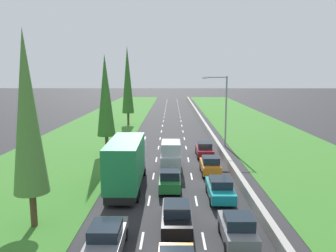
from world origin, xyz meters
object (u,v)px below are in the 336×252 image
(poplar_tree_nearest, at_px, (27,113))
(green_box_truck_left_lane, at_px, (127,162))
(poplar_tree_third, at_px, (128,80))
(street_light_mast, at_px, (223,106))
(silver_van_centre_lane, at_px, (171,156))
(poplar_tree_second, at_px, (105,96))
(maroon_sedan_right_lane, at_px, (204,149))
(grey_hatchback_right_lane, at_px, (238,229))
(grey_sedan_left_lane, at_px, (106,239))
(orange_hatchback_right_lane, at_px, (210,165))
(teal_sedan_right_lane, at_px, (220,189))
(green_hatchback_centre_lane, at_px, (170,180))
(black_sedan_centre_lane, at_px, (177,216))

(poplar_tree_nearest, bearing_deg, green_box_truck_left_lane, 55.55)
(green_box_truck_left_lane, bearing_deg, poplar_tree_nearest, -124.45)
(poplar_tree_third, distance_m, street_light_mast, 23.41)
(poplar_tree_third, bearing_deg, silver_van_centre_lane, -74.74)
(poplar_tree_second, distance_m, poplar_tree_third, 22.60)
(maroon_sedan_right_lane, xyz_separation_m, poplar_tree_second, (-11.26, 0.97, 6.00))
(silver_van_centre_lane, relative_size, poplar_tree_nearest, 0.41)
(grey_hatchback_right_lane, height_order, grey_sedan_left_lane, grey_hatchback_right_lane)
(grey_hatchback_right_lane, relative_size, poplar_tree_second, 0.34)
(orange_hatchback_right_lane, xyz_separation_m, silver_van_centre_lane, (-3.69, 1.43, 0.56))
(maroon_sedan_right_lane, relative_size, street_light_mast, 0.50)
(silver_van_centre_lane, height_order, poplar_tree_second, poplar_tree_second)
(poplar_tree_second, bearing_deg, poplar_tree_third, 91.00)
(teal_sedan_right_lane, bearing_deg, street_light_mast, 80.96)
(street_light_mast, bearing_deg, green_box_truck_left_lane, -122.23)
(green_hatchback_centre_lane, bearing_deg, grey_hatchback_right_lane, -66.01)
(black_sedan_centre_lane, bearing_deg, maroon_sedan_right_lane, 79.32)
(green_box_truck_left_lane, bearing_deg, poplar_tree_third, 97.18)
(black_sedan_centre_lane, bearing_deg, orange_hatchback_right_lane, 73.57)
(maroon_sedan_right_lane, bearing_deg, poplar_tree_nearest, -124.30)
(maroon_sedan_right_lane, bearing_deg, orange_hatchback_right_lane, -90.74)
(poplar_tree_nearest, bearing_deg, poplar_tree_third, 89.29)
(maroon_sedan_right_lane, distance_m, street_light_mast, 7.55)
(green_hatchback_centre_lane, height_order, silver_van_centre_lane, silver_van_centre_lane)
(grey_sedan_left_lane, relative_size, poplar_tree_third, 0.32)
(grey_sedan_left_lane, bearing_deg, poplar_tree_third, 95.83)
(grey_sedan_left_lane, bearing_deg, green_box_truck_left_lane, 91.23)
(teal_sedan_right_lane, height_order, poplar_tree_third, poplar_tree_third)
(grey_hatchback_right_lane, distance_m, maroon_sedan_right_lane, 19.80)
(poplar_tree_second, relative_size, street_light_mast, 1.28)
(teal_sedan_right_lane, distance_m, orange_hatchback_right_lane, 6.34)
(grey_hatchback_right_lane, bearing_deg, green_box_truck_left_lane, 128.98)
(grey_sedan_left_lane, xyz_separation_m, orange_hatchback_right_lane, (7.03, 14.15, 0.02))
(maroon_sedan_right_lane, relative_size, poplar_tree_third, 0.32)
(green_box_truck_left_lane, bearing_deg, black_sedan_centre_lane, -61.37)
(silver_van_centre_lane, xyz_separation_m, street_light_mast, (6.65, 10.77, 3.83))
(orange_hatchback_right_lane, height_order, maroon_sedan_right_lane, orange_hatchback_right_lane)
(grey_sedan_left_lane, distance_m, poplar_tree_second, 23.09)
(grey_hatchback_right_lane, height_order, orange_hatchback_right_lane, same)
(green_box_truck_left_lane, xyz_separation_m, poplar_tree_nearest, (-4.84, -7.05, 4.85))
(grey_sedan_left_lane, height_order, black_sedan_centre_lane, same)
(maroon_sedan_right_lane, height_order, poplar_tree_third, poplar_tree_third)
(teal_sedan_right_lane, distance_m, black_sedan_centre_lane, 5.89)
(maroon_sedan_right_lane, bearing_deg, poplar_tree_third, 116.36)
(teal_sedan_right_lane, height_order, black_sedan_centre_lane, same)
(teal_sedan_right_lane, height_order, maroon_sedan_right_lane, same)
(orange_hatchback_right_lane, height_order, green_box_truck_left_lane, green_box_truck_left_lane)
(poplar_tree_second, height_order, street_light_mast, poplar_tree_second)
(grey_sedan_left_lane, height_order, green_box_truck_left_lane, green_box_truck_left_lane)
(orange_hatchback_right_lane, bearing_deg, grey_sedan_left_lane, -116.42)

